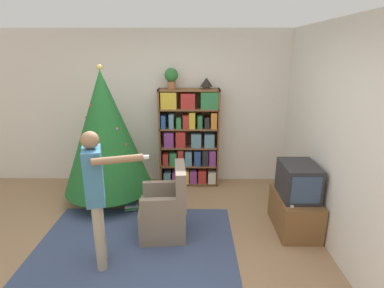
# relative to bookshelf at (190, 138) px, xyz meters

# --- Properties ---
(ground_plane) EXTENTS (14.00, 14.00, 0.00)m
(ground_plane) POSITION_rel_bookshelf_xyz_m (-0.35, -2.02, -0.84)
(ground_plane) COLOR #9E7A56
(wall_back) EXTENTS (8.00, 0.10, 2.60)m
(wall_back) POSITION_rel_bookshelf_xyz_m (-0.35, 0.23, 0.46)
(wall_back) COLOR silver
(wall_back) RESTS_ON ground_plane
(wall_right) EXTENTS (0.10, 8.00, 2.60)m
(wall_right) POSITION_rel_bookshelf_xyz_m (1.70, -2.02, 0.46)
(wall_right) COLOR silver
(wall_right) RESTS_ON ground_plane
(area_rug) EXTENTS (2.38, 1.81, 0.01)m
(area_rug) POSITION_rel_bookshelf_xyz_m (-0.63, -1.83, -0.84)
(area_rug) COLOR #3D4C70
(area_rug) RESTS_ON ground_plane
(bookshelf) EXTENTS (1.01, 0.30, 1.66)m
(bookshelf) POSITION_rel_bookshelf_xyz_m (0.00, 0.00, 0.00)
(bookshelf) COLOR brown
(bookshelf) RESTS_ON ground_plane
(tv_stand) EXTENTS (0.49, 0.79, 0.47)m
(tv_stand) POSITION_rel_bookshelf_xyz_m (1.39, -1.40, -0.61)
(tv_stand) COLOR brown
(tv_stand) RESTS_ON ground_plane
(television) EXTENTS (0.43, 0.57, 0.44)m
(television) POSITION_rel_bookshelf_xyz_m (1.39, -1.40, -0.16)
(television) COLOR #28282D
(television) RESTS_ON tv_stand
(game_remote) EXTENTS (0.04, 0.12, 0.02)m
(game_remote) POSITION_rel_bookshelf_xyz_m (1.24, -1.63, -0.36)
(game_remote) COLOR white
(game_remote) RESTS_ON tv_stand
(christmas_tree) EXTENTS (1.32, 1.32, 2.07)m
(christmas_tree) POSITION_rel_bookshelf_xyz_m (-1.24, -0.63, 0.27)
(christmas_tree) COLOR #4C3323
(christmas_tree) RESTS_ON ground_plane
(armchair) EXTENTS (0.62, 0.61, 0.92)m
(armchair) POSITION_rel_bookshelf_xyz_m (-0.28, -1.54, -0.52)
(armchair) COLOR #7A6B5B
(armchair) RESTS_ON ground_plane
(standing_person) EXTENTS (0.71, 0.45, 1.51)m
(standing_person) POSITION_rel_bookshelf_xyz_m (-0.92, -2.11, 0.05)
(standing_person) COLOR #9E937F
(standing_person) RESTS_ON ground_plane
(potted_plant) EXTENTS (0.22, 0.22, 0.33)m
(potted_plant) POSITION_rel_bookshelf_xyz_m (-0.30, 0.01, 1.01)
(potted_plant) COLOR #935B38
(potted_plant) RESTS_ON bookshelf
(table_lamp) EXTENTS (0.20, 0.20, 0.18)m
(table_lamp) POSITION_rel_bookshelf_xyz_m (0.26, 0.01, 0.92)
(table_lamp) COLOR #473828
(table_lamp) RESTS_ON bookshelf
(book_pile_near_tree) EXTENTS (0.24, 0.21, 0.11)m
(book_pile_near_tree) POSITION_rel_bookshelf_xyz_m (-0.85, -0.94, -0.79)
(book_pile_near_tree) COLOR #843889
(book_pile_near_tree) RESTS_ON ground_plane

